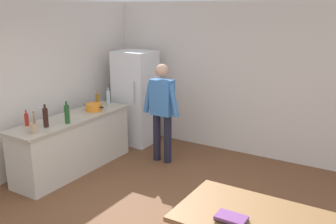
{
  "coord_description": "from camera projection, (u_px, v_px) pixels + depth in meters",
  "views": [
    {
      "loc": [
        2.33,
        -3.35,
        2.6
      ],
      "look_at": [
        -0.5,
        1.3,
        1.08
      ],
      "focal_mm": 40.44,
      "sensor_mm": 36.0,
      "label": 1
    }
  ],
  "objects": [
    {
      "name": "dining_table",
      "position": [
        253.0,
        223.0,
        3.49
      ],
      "size": [
        1.4,
        0.9,
        0.75
      ],
      "color": "olive",
      "rests_on": "ground_plane"
    },
    {
      "name": "kitchen_counter",
      "position": [
        73.0,
        143.0,
        6.16
      ],
      "size": [
        0.64,
        2.2,
        0.9
      ],
      "color": "beige",
      "rests_on": "ground_plane"
    },
    {
      "name": "bottle_oil_amber",
      "position": [
        98.0,
        100.0,
        6.64
      ],
      "size": [
        0.06,
        0.06,
        0.28
      ],
      "color": "#996619",
      "rests_on": "kitchen_counter"
    },
    {
      "name": "wall_left",
      "position": [
        12.0,
        92.0,
        5.72
      ],
      "size": [
        0.12,
        5.6,
        2.7
      ],
      "primitive_type": "cube",
      "color": "silver",
      "rests_on": "ground_plane"
    },
    {
      "name": "utensil_jar",
      "position": [
        34.0,
        128.0,
        5.25
      ],
      "size": [
        0.11,
        0.11,
        0.32
      ],
      "color": "tan",
      "rests_on": "kitchen_counter"
    },
    {
      "name": "bottle_water_clear",
      "position": [
        108.0,
        97.0,
        6.82
      ],
      "size": [
        0.07,
        0.07,
        0.3
      ],
      "color": "silver",
      "rests_on": "kitchen_counter"
    },
    {
      "name": "bottle_wine_green",
      "position": [
        67.0,
        114.0,
        5.68
      ],
      "size": [
        0.08,
        0.08,
        0.34
      ],
      "color": "#1E5123",
      "rests_on": "kitchen_counter"
    },
    {
      "name": "cooking_pot",
      "position": [
        94.0,
        107.0,
        6.4
      ],
      "size": [
        0.4,
        0.28,
        0.12
      ],
      "color": "orange",
      "rests_on": "kitchen_counter"
    },
    {
      "name": "bottle_sauce_red",
      "position": [
        27.0,
        119.0,
        5.58
      ],
      "size": [
        0.06,
        0.06,
        0.24
      ],
      "color": "#B22319",
      "rests_on": "kitchen_counter"
    },
    {
      "name": "person",
      "position": [
        162.0,
        107.0,
        6.35
      ],
      "size": [
        0.7,
        0.22,
        1.7
      ],
      "color": "#1E1E2D",
      "rests_on": "ground_plane"
    },
    {
      "name": "bottle_wine_dark",
      "position": [
        46.0,
        117.0,
        5.5
      ],
      "size": [
        0.08,
        0.08,
        0.34
      ],
      "color": "black",
      "rests_on": "kitchen_counter"
    },
    {
      "name": "wall_back",
      "position": [
        242.0,
        80.0,
        6.72
      ],
      "size": [
        6.4,
        0.12,
        2.7
      ],
      "primitive_type": "cube",
      "color": "silver",
      "rests_on": "ground_plane"
    },
    {
      "name": "book_stack",
      "position": [
        231.0,
        218.0,
        3.38
      ],
      "size": [
        0.29,
        0.19,
        0.05
      ],
      "color": "#387A47",
      "rests_on": "dining_table"
    },
    {
      "name": "refrigerator",
      "position": [
        136.0,
        98.0,
        7.3
      ],
      "size": [
        0.7,
        0.67,
        1.8
      ],
      "color": "white",
      "rests_on": "ground_plane"
    }
  ]
}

